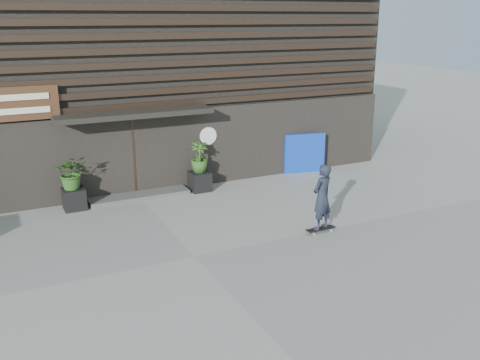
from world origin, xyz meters
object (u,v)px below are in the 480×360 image
planter_pot_left (74,199)px  blue_tarp (304,153)px  skateboarder (322,197)px  planter_pot_right (200,181)px

planter_pot_left → blue_tarp: bearing=2.2°
blue_tarp → skateboarder: bearing=-107.2°
planter_pot_right → skateboarder: 4.73m
blue_tarp → skateboarder: (-2.54, -4.75, 0.24)m
skateboarder → blue_tarp: bearing=61.8°
planter_pot_left → planter_pot_right: same height
blue_tarp → skateboarder: skateboarder is taller
planter_pot_left → skateboarder: (5.28, -4.45, 0.62)m
planter_pot_left → blue_tarp: blue_tarp is taller
planter_pot_right → planter_pot_left: bearing=180.0°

